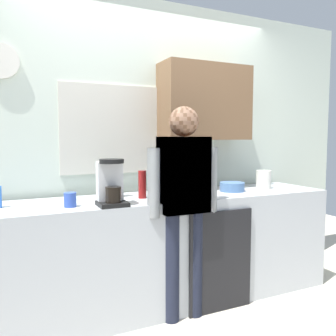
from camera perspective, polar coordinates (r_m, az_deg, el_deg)
name	(u,v)px	position (r m, az deg, el deg)	size (l,w,h in m)	color
ground_plane	(183,317)	(2.90, 2.48, -23.24)	(8.00, 8.00, 0.00)	beige
kitchen_counter	(167,249)	(2.97, -0.21, -13.14)	(2.93, 0.64, 0.89)	#B2B7BC
dishwasher_panel	(221,261)	(2.86, 8.65, -14.89)	(0.56, 0.02, 0.80)	black
back_wall_assembly	(154,140)	(3.22, -2.31, 4.68)	(4.53, 0.42, 2.60)	silver
coffee_maker	(111,185)	(2.49, -9.32, -2.71)	(0.20, 0.20, 0.33)	black
bottle_green_wine	(117,179)	(2.82, -8.39, -1.74)	(0.07, 0.07, 0.30)	#195923
bottle_red_vinegar	(142,184)	(2.76, -4.23, -2.69)	(0.06, 0.06, 0.22)	maroon
bottle_dark_sauce	(172,187)	(2.77, 0.67, -3.06)	(0.06, 0.06, 0.18)	black
cup_blue_mug	(70,200)	(2.50, -15.73, -5.04)	(0.08, 0.08, 0.10)	#3351B2
cup_terracotta_mug	(212,185)	(3.23, 7.23, -2.75)	(0.08, 0.08, 0.09)	#B26647
mixing_bowl	(232,187)	(3.17, 10.44, -3.04)	(0.22, 0.22, 0.08)	#4C72A5
storage_canister	(264,179)	(3.41, 15.38, -1.82)	(0.14, 0.14, 0.17)	silver
person_at_sink	(184,195)	(2.59, 2.56, -4.43)	(0.57, 0.22, 1.60)	#3F4766
person_guest	(184,195)	(2.59, 2.56, -4.43)	(0.57, 0.22, 1.60)	#3F4766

